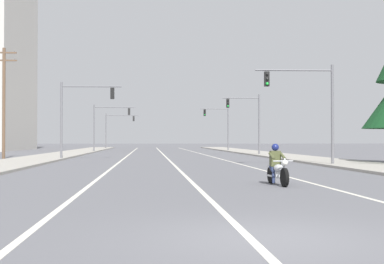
% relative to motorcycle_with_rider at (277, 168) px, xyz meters
% --- Properties ---
extents(ground_plane, '(400.00, 400.00, 0.00)m').
position_rel_motorcycle_with_rider_xyz_m(ground_plane, '(-2.64, -9.77, -0.59)').
color(ground_plane, '#5B5B60').
extents(lane_stripe_center, '(0.16, 100.00, 0.01)m').
position_rel_motorcycle_with_rider_xyz_m(lane_stripe_center, '(-2.91, 35.23, -0.58)').
color(lane_stripe_center, beige).
rests_on(lane_stripe_center, ground).
extents(lane_stripe_left, '(0.16, 100.00, 0.01)m').
position_rel_motorcycle_with_rider_xyz_m(lane_stripe_left, '(-6.59, 35.23, -0.58)').
color(lane_stripe_left, beige).
rests_on(lane_stripe_left, ground).
extents(lane_stripe_right, '(0.16, 100.00, 0.01)m').
position_rel_motorcycle_with_rider_xyz_m(lane_stripe_right, '(1.44, 35.23, -0.58)').
color(lane_stripe_right, beige).
rests_on(lane_stripe_right, ground).
extents(sidewalk_kerb_right, '(4.40, 110.00, 0.14)m').
position_rel_motorcycle_with_rider_xyz_m(sidewalk_kerb_right, '(8.07, 30.23, -0.52)').
color(sidewalk_kerb_right, '#9E998E').
rests_on(sidewalk_kerb_right, ground).
extents(sidewalk_kerb_left, '(4.40, 110.00, 0.14)m').
position_rel_motorcycle_with_rider_xyz_m(sidewalk_kerb_left, '(-13.34, 30.23, -0.52)').
color(sidewalk_kerb_left, '#9E998E').
rests_on(sidewalk_kerb_left, ground).
extents(motorcycle_with_rider, '(0.70, 2.19, 1.46)m').
position_rel_motorcycle_with_rider_xyz_m(motorcycle_with_rider, '(0.00, 0.00, 0.00)').
color(motorcycle_with_rider, black).
rests_on(motorcycle_with_rider, ground).
extents(traffic_signal_near_right, '(4.86, 0.38, 6.20)m').
position_rel_motorcycle_with_rider_xyz_m(traffic_signal_near_right, '(5.33, 12.99, 3.51)').
color(traffic_signal_near_right, slate).
rests_on(traffic_signal_near_right, ground).
extents(traffic_signal_near_left, '(4.84, 0.43, 6.20)m').
position_rel_motorcycle_with_rider_xyz_m(traffic_signal_near_left, '(-10.06, 24.04, 3.51)').
color(traffic_signal_near_left, slate).
rests_on(traffic_signal_near_left, ground).
extents(traffic_signal_mid_right, '(3.84, 0.39, 6.20)m').
position_rel_motorcycle_with_rider_xyz_m(traffic_signal_mid_right, '(5.64, 34.10, 3.44)').
color(traffic_signal_mid_right, slate).
rests_on(traffic_signal_mid_right, ground).
extents(traffic_signal_mid_left, '(5.43, 0.39, 6.20)m').
position_rel_motorcycle_with_rider_xyz_m(traffic_signal_mid_left, '(-10.02, 50.91, 3.55)').
color(traffic_signal_mid_left, slate).
rests_on(traffic_signal_mid_left, ground).
extents(traffic_signal_far_right, '(3.90, 0.37, 6.20)m').
position_rel_motorcycle_with_rider_xyz_m(traffic_signal_far_right, '(5.34, 52.83, 3.45)').
color(traffic_signal_far_right, slate).
rests_on(traffic_signal_far_right, ground).
extents(traffic_signal_far_left, '(5.77, 0.45, 6.20)m').
position_rel_motorcycle_with_rider_xyz_m(traffic_signal_far_left, '(-10.23, 74.14, 3.57)').
color(traffic_signal_far_left, slate).
rests_on(traffic_signal_far_left, ground).
extents(utility_pole_left_near, '(2.13, 0.26, 9.32)m').
position_rel_motorcycle_with_rider_xyz_m(utility_pole_left_near, '(-16.63, 26.76, 4.43)').
color(utility_pole_left_near, brown).
rests_on(utility_pole_left_near, ground).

